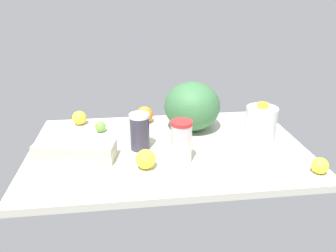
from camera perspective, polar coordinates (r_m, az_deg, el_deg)
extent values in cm
cube|color=beige|center=(146.00, 0.00, -4.15)|extent=(120.00, 76.00, 3.00)
cylinder|color=beige|center=(129.50, 2.34, -3.11)|extent=(8.25, 8.25, 16.47)
cylinder|color=red|center=(125.79, 2.41, 0.54)|extent=(8.49, 8.49, 1.40)
cylinder|color=#363243|center=(141.33, -4.94, -1.22)|extent=(8.46, 8.46, 14.73)
cylinder|color=silver|center=(138.19, -5.05, 1.83)|extent=(8.71, 8.71, 1.40)
ellipsoid|color=#386C3E|center=(159.54, 4.22, 3.45)|extent=(27.02, 27.02, 23.63)
cylinder|color=white|center=(136.68, 15.65, -1.24)|extent=(12.24, 12.24, 22.07)
cylinder|color=yellow|center=(132.36, 16.20, 3.47)|extent=(4.28, 4.28, 1.80)
cube|color=beige|center=(139.40, -15.83, -4.16)|extent=(33.87, 16.75, 7.20)
sphere|color=#6DB741|center=(162.21, -11.69, -0.12)|extent=(5.31, 5.31, 5.31)
sphere|color=yellow|center=(127.60, -3.90, -5.78)|extent=(7.80, 7.80, 7.80)
sphere|color=yellow|center=(137.06, 24.96, -6.29)|extent=(6.31, 6.31, 6.31)
sphere|color=orange|center=(169.48, -4.08, 1.98)|extent=(8.69, 8.69, 8.69)
sphere|color=yellow|center=(173.10, -15.18, 1.38)|extent=(7.17, 7.17, 7.17)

